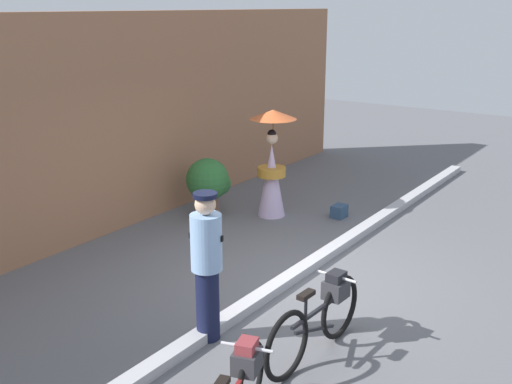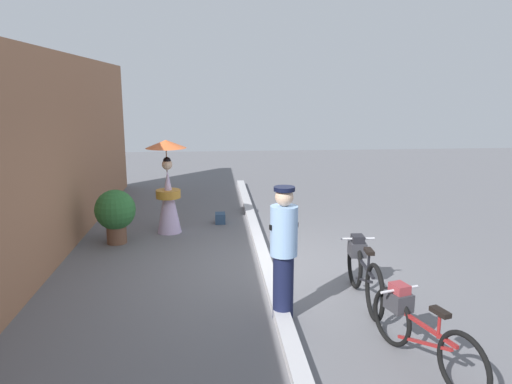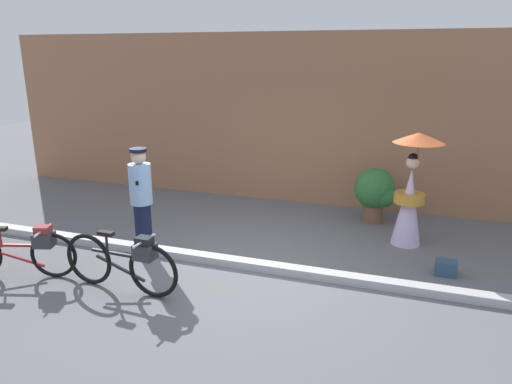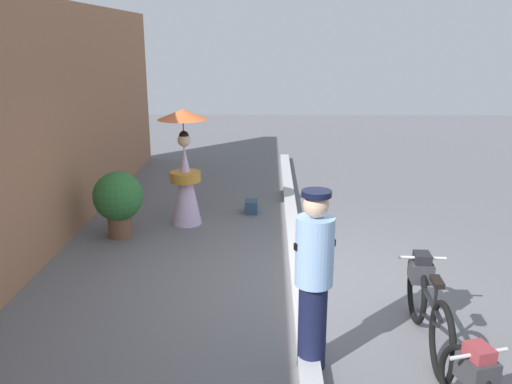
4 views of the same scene
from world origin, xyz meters
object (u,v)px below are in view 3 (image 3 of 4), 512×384
object	(u,v)px
person_officer	(141,199)
backpack_on_pavement	(446,268)
bicycle_near_officer	(125,261)
bicycle_far_side	(23,250)
potted_plant_by_door	(376,192)
person_with_parasol	(411,190)

from	to	relation	value
person_officer	backpack_on_pavement	xyz separation A→B (m)	(4.48, 0.71, -0.79)
bicycle_near_officer	bicycle_far_side	size ratio (longest dim) A/B	1.04
bicycle_far_side	potted_plant_by_door	xyz separation A→B (m)	(4.48, 3.90, 0.18)
person_officer	backpack_on_pavement	world-z (taller)	person_officer
person_officer	backpack_on_pavement	bearing A→B (deg)	8.95
person_officer	potted_plant_by_door	distance (m)	4.25
person_officer	potted_plant_by_door	world-z (taller)	person_officer
backpack_on_pavement	person_with_parasol	bearing A→B (deg)	118.64
bicycle_near_officer	person_with_parasol	world-z (taller)	person_with_parasol
person_with_parasol	backpack_on_pavement	world-z (taller)	person_with_parasol
bicycle_near_officer	backpack_on_pavement	xyz separation A→B (m)	(4.05, 1.86, -0.32)
backpack_on_pavement	bicycle_near_officer	bearing A→B (deg)	-155.35
bicycle_near_officer	backpack_on_pavement	distance (m)	4.47
person_officer	person_with_parasol	distance (m)	4.28
potted_plant_by_door	backpack_on_pavement	distance (m)	2.33
bicycle_far_side	person_with_parasol	world-z (taller)	person_with_parasol
person_with_parasol	backpack_on_pavement	bearing A→B (deg)	-61.36
bicycle_near_officer	potted_plant_by_door	size ratio (longest dim) A/B	1.72
bicycle_near_officer	bicycle_far_side	bearing A→B (deg)	-176.84
person_officer	person_with_parasol	world-z (taller)	person_with_parasol
person_officer	potted_plant_by_door	size ratio (longest dim) A/B	1.66
potted_plant_by_door	backpack_on_pavement	size ratio (longest dim) A/B	3.55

